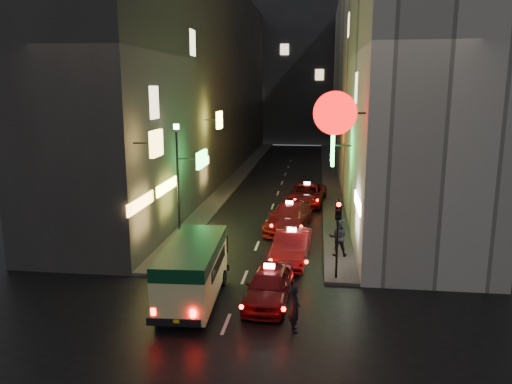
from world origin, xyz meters
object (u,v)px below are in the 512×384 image
at_px(pedestrian_crossing, 294,306).
at_px(lamp_post, 178,175).
at_px(minibus, 193,266).
at_px(taxi_near, 269,283).
at_px(traffic_light, 338,222).

height_order(pedestrian_crossing, lamp_post, lamp_post).
height_order(minibus, pedestrian_crossing, minibus).
relative_size(minibus, taxi_near, 1.06).
distance_m(pedestrian_crossing, traffic_light, 5.24).
distance_m(minibus, taxi_near, 3.02).
bearing_deg(taxi_near, traffic_light, 42.72).
relative_size(taxi_near, pedestrian_crossing, 2.83).
relative_size(minibus, traffic_light, 1.59).
height_order(taxi_near, lamp_post, lamp_post).
bearing_deg(traffic_light, pedestrian_crossing, -108.60).
distance_m(taxi_near, lamp_post, 9.38).
xyz_separation_m(minibus, traffic_light, (5.59, 2.78, 1.19)).
bearing_deg(lamp_post, taxi_near, -51.62).
height_order(pedestrian_crossing, traffic_light, traffic_light).
relative_size(traffic_light, lamp_post, 0.56).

